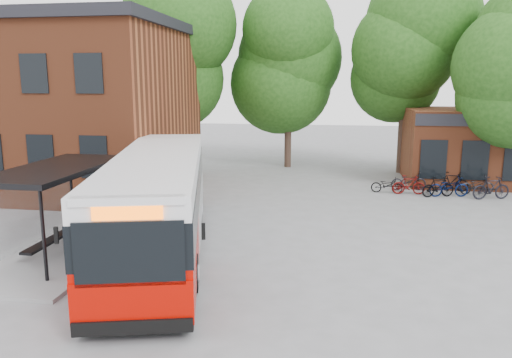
# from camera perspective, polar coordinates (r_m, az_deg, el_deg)

# --- Properties ---
(ground) EXTENTS (100.00, 100.00, 0.00)m
(ground) POSITION_cam_1_polar(r_m,az_deg,el_deg) (16.61, -5.71, -8.22)
(ground) COLOR slate
(station_building) EXTENTS (18.40, 10.40, 8.50)m
(station_building) POSITION_cam_1_polar(r_m,az_deg,el_deg) (29.61, -26.35, 7.56)
(station_building) COLOR brown
(station_building) RESTS_ON ground
(bus_shelter) EXTENTS (3.60, 7.00, 2.90)m
(bus_shelter) POSITION_cam_1_polar(r_m,az_deg,el_deg) (17.04, -21.52, -3.37)
(bus_shelter) COLOR black
(bus_shelter) RESTS_ON ground
(bike_rail) EXTENTS (5.20, 0.10, 0.38)m
(bike_rail) POSITION_cam_1_polar(r_m,az_deg,el_deg) (26.20, 20.37, -1.27)
(bike_rail) COLOR black
(bike_rail) RESTS_ON ground
(tree_0) EXTENTS (7.92, 7.92, 11.00)m
(tree_0) POSITION_cam_1_polar(r_m,az_deg,el_deg) (32.74, -8.95, 10.97)
(tree_0) COLOR #1B4412
(tree_0) RESTS_ON ground
(tree_1) EXTENTS (7.92, 7.92, 10.40)m
(tree_1) POSITION_cam_1_polar(r_m,az_deg,el_deg) (32.29, 3.74, 10.55)
(tree_1) COLOR #1B4412
(tree_1) RESTS_ON ground
(tree_2) EXTENTS (7.92, 7.92, 11.00)m
(tree_2) POSITION_cam_1_polar(r_m,az_deg,el_deg) (31.38, 16.62, 10.65)
(tree_2) COLOR #1B4412
(tree_2) RESTS_ON ground
(city_bus) EXTENTS (5.71, 12.80, 3.18)m
(city_bus) POSITION_cam_1_polar(r_m,az_deg,el_deg) (16.63, -10.95, -2.63)
(city_bus) COLOR #AA0700
(city_bus) RESTS_ON ground
(bicycle_0) EXTENTS (1.59, 0.74, 0.81)m
(bicycle_0) POSITION_cam_1_polar(r_m,az_deg,el_deg) (25.72, 14.71, -0.68)
(bicycle_0) COLOR black
(bicycle_0) RESTS_ON ground
(bicycle_1) EXTENTS (1.62, 0.55, 0.96)m
(bicycle_1) POSITION_cam_1_polar(r_m,az_deg,el_deg) (25.69, 17.06, -0.64)
(bicycle_1) COLOR #550C0A
(bicycle_1) RESTS_ON ground
(bicycle_2) EXTENTS (1.93, 1.04, 0.96)m
(bicycle_2) POSITION_cam_1_polar(r_m,az_deg,el_deg) (26.71, 17.03, -0.20)
(bicycle_2) COLOR black
(bicycle_2) RESTS_ON ground
(bicycle_3) EXTENTS (1.71, 0.99, 0.99)m
(bicycle_3) POSITION_cam_1_polar(r_m,az_deg,el_deg) (25.53, 20.08, -0.86)
(bicycle_3) COLOR black
(bicycle_3) RESTS_ON ground
(bicycle_4) EXTENTS (1.98, 0.99, 0.99)m
(bicycle_4) POSITION_cam_1_polar(r_m,az_deg,el_deg) (25.80, 21.16, -0.82)
(bicycle_4) COLOR #051239
(bicycle_4) RESTS_ON ground
(bicycle_5) EXTENTS (1.70, 0.84, 0.99)m
(bicycle_5) POSITION_cam_1_polar(r_m,az_deg,el_deg) (27.20, 21.44, -0.26)
(bicycle_5) COLOR black
(bicycle_5) RESTS_ON ground
(bicycle_6) EXTENTS (1.86, 1.05, 0.93)m
(bicycle_6) POSITION_cam_1_polar(r_m,az_deg,el_deg) (26.88, 23.94, -0.64)
(bicycle_6) COLOR black
(bicycle_6) RESTS_ON ground
(bicycle_7) EXTENTS (1.91, 1.02, 1.10)m
(bicycle_7) POSITION_cam_1_polar(r_m,az_deg,el_deg) (25.99, 25.29, -0.93)
(bicycle_7) COLOR black
(bicycle_7) RESTS_ON ground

